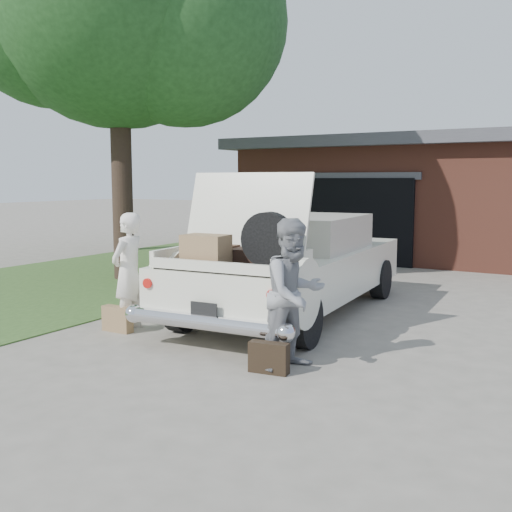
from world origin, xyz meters
The scene contains 10 objects.
ground centered at (0.00, 0.00, 0.00)m, with size 90.00×90.00×0.00m, color gray.
grass_strip centered at (-5.50, 3.00, 0.01)m, with size 6.00×16.00×0.02m, color #2D4C1E.
house centered at (0.98, 11.47, 1.67)m, with size 12.80×7.80×3.30m.
tree_left centered at (-4.78, 3.15, 5.82)m, with size 6.57×5.71×8.93m.
tree_back centered at (-8.49, 7.09, 6.86)m, with size 6.12×5.32×9.83m.
sedan centered at (-0.13, 1.98, 0.81)m, with size 2.51×5.66×2.26m.
woman_left centered at (-1.69, -0.16, 0.85)m, with size 0.62×0.41×1.69m, color white.
woman_right centered at (1.18, -0.54, 0.86)m, with size 0.84×0.65×1.73m, color gray.
suitcase_left centered at (-1.74, -0.34, 0.18)m, with size 0.47×0.15×0.36m, color #96744C.
suitcase_right centered at (1.03, -0.85, 0.18)m, with size 0.46×0.14×0.35m, color black.
Camera 1 is at (4.23, -6.51, 2.16)m, focal length 42.00 mm.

